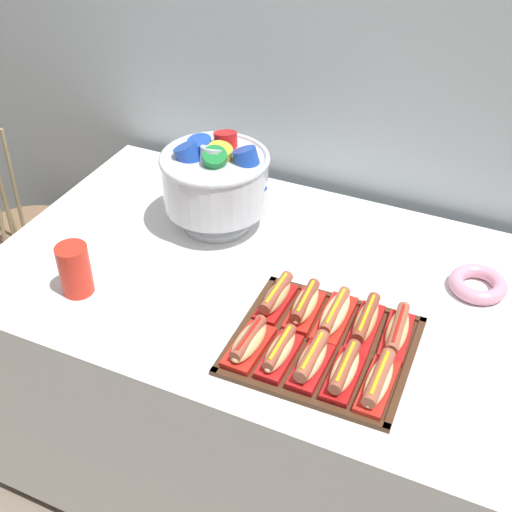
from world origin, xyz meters
name	(u,v)px	position (x,y,z in m)	size (l,w,h in m)	color
ground_plane	(260,456)	(0.00, 0.00, 0.00)	(10.00, 10.00, 0.00)	#7A6B5B
back_wall	(342,15)	(0.00, 0.55, 1.30)	(6.00, 0.10, 2.60)	#B2BCC1
buffet_table	(260,370)	(0.00, 0.00, 0.41)	(1.42, 0.91, 0.79)	white
floor_vase	(41,292)	(-0.98, 0.16, 0.25)	(0.55, 0.55, 0.99)	brown
serving_tray	(323,346)	(0.24, -0.19, 0.79)	(0.41, 0.37, 0.01)	#472B19
hot_dog_0	(249,343)	(0.10, -0.28, 0.82)	(0.07, 0.16, 0.06)	red
hot_dog_1	(280,352)	(0.17, -0.28, 0.82)	(0.06, 0.15, 0.06)	red
hot_dog_2	(312,360)	(0.25, -0.28, 0.82)	(0.06, 0.15, 0.06)	red
hot_dog_3	(344,371)	(0.32, -0.27, 0.82)	(0.06, 0.16, 0.06)	#B21414
hot_dog_4	(378,382)	(0.40, -0.27, 0.82)	(0.06, 0.17, 0.06)	red
hot_dog_5	(276,297)	(0.09, -0.11, 0.82)	(0.06, 0.15, 0.06)	red
hot_dog_6	(305,306)	(0.17, -0.11, 0.82)	(0.07, 0.16, 0.06)	red
hot_dog_7	(335,315)	(0.24, -0.11, 0.82)	(0.07, 0.18, 0.06)	red
hot_dog_8	(366,322)	(0.32, -0.11, 0.82)	(0.06, 0.18, 0.06)	red
hot_dog_9	(397,332)	(0.39, -0.11, 0.82)	(0.07, 0.17, 0.06)	red
punch_bowl	(216,178)	(-0.21, 0.15, 0.94)	(0.31, 0.30, 0.27)	silver
cup_stack	(75,270)	(-0.39, -0.26, 0.86)	(0.08, 0.08, 0.14)	red
donut	(478,284)	(0.53, 0.16, 0.81)	(0.15, 0.15, 0.04)	pink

